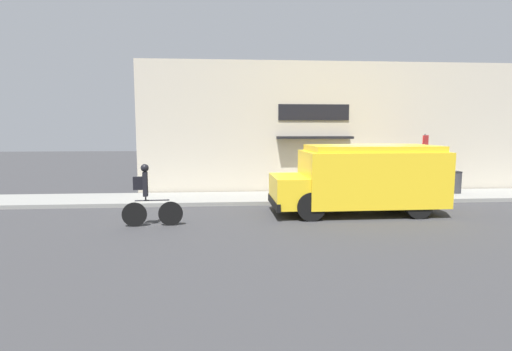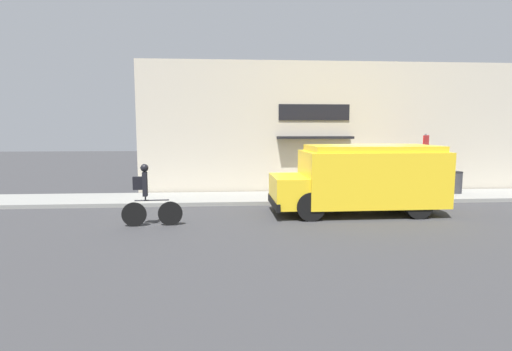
# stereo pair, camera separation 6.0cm
# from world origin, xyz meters

# --- Properties ---
(ground_plane) EXTENTS (70.00, 70.00, 0.00)m
(ground_plane) POSITION_xyz_m (0.00, 0.00, 0.00)
(ground_plane) COLOR #38383A
(sidewalk) EXTENTS (28.00, 2.32, 0.14)m
(sidewalk) POSITION_xyz_m (0.00, 1.16, 0.07)
(sidewalk) COLOR gray
(sidewalk) RESTS_ON ground_plane
(storefront) EXTENTS (16.90, 0.74, 5.43)m
(storefront) POSITION_xyz_m (-0.02, 2.48, 2.71)
(storefront) COLOR beige
(storefront) RESTS_ON ground_plane
(school_bus) EXTENTS (5.39, 2.61, 2.18)m
(school_bus) POSITION_xyz_m (-0.55, -1.50, 1.15)
(school_bus) COLOR yellow
(school_bus) RESTS_ON ground_plane
(cyclist) EXTENTS (1.67, 0.22, 1.75)m
(cyclist) POSITION_xyz_m (-7.09, -2.72, 0.84)
(cyclist) COLOR black
(cyclist) RESTS_ON ground_plane
(stop_sign_post) EXTENTS (0.45, 0.45, 2.37)m
(stop_sign_post) POSITION_xyz_m (2.58, 0.65, 1.73)
(stop_sign_post) COLOR slate
(stop_sign_post) RESTS_ON sidewalk
(trash_bin) EXTENTS (0.56, 0.56, 0.87)m
(trash_bin) POSITION_xyz_m (4.23, 1.35, 0.58)
(trash_bin) COLOR #38383D
(trash_bin) RESTS_ON sidewalk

